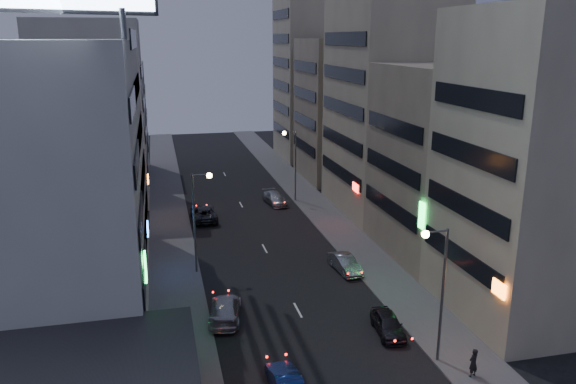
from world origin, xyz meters
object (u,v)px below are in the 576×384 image
object	(u,v)px
parked_car_left	(204,213)
parked_car_right_far	(275,198)
road_car_silver	(225,309)
road_car_blue	(286,382)
parked_car_right_mid	(345,264)
person	(473,363)
parked_car_right_near	(388,324)

from	to	relation	value
parked_car_left	parked_car_right_far	xyz separation A→B (m)	(8.34, 3.98, -0.07)
road_car_silver	parked_car_left	bearing A→B (deg)	-80.82
parked_car_left	parked_car_right_far	bearing A→B (deg)	-155.59
road_car_blue	parked_car_right_far	bearing A→B (deg)	-103.00
parked_car_right_mid	parked_car_left	bearing A→B (deg)	116.21
parked_car_right_far	road_car_blue	world-z (taller)	parked_car_right_far
parked_car_right_mid	parked_car_right_far	distance (m)	19.81
parked_car_right_mid	person	xyz separation A→B (m)	(2.08, -15.53, 0.28)
parked_car_right_mid	person	size ratio (longest dim) A/B	2.44
parked_car_right_mid	road_car_silver	xyz separation A→B (m)	(-10.30, -5.71, 0.05)
road_car_silver	person	size ratio (longest dim) A/B	2.96
parked_car_right_far	road_car_blue	size ratio (longest dim) A/B	1.14
person	parked_car_right_far	bearing A→B (deg)	-104.34
parked_car_right_near	road_car_silver	bearing A→B (deg)	162.77
road_car_silver	parked_car_right_far	bearing A→B (deg)	-98.66
parked_car_left	road_car_silver	bearing A→B (deg)	87.67
road_car_blue	road_car_silver	distance (m)	9.07
parked_car_right_near	parked_car_right_mid	world-z (taller)	parked_car_right_mid
parked_car_left	person	world-z (taller)	person
road_car_silver	road_car_blue	bearing A→B (deg)	113.66
parked_car_right_mid	parked_car_left	xyz separation A→B (m)	(-9.85, 15.77, 0.07)
parked_car_right_mid	parked_car_right_far	bearing A→B (deg)	88.59
parked_car_right_mid	parked_car_left	size ratio (longest dim) A/B	0.77
parked_car_right_mid	parked_car_left	distance (m)	18.59
person	parked_car_right_mid	bearing A→B (deg)	-102.53
road_car_blue	person	xyz separation A→B (m)	(10.30, -0.99, 0.29)
parked_car_right_near	parked_car_left	bearing A→B (deg)	116.09
parked_car_left	road_car_blue	size ratio (longest dim) A/B	1.31
parked_car_left	road_car_silver	xyz separation A→B (m)	(-0.45, -21.48, -0.02)
road_car_blue	person	distance (m)	10.35
parked_car_right_near	parked_car_left	distance (m)	27.34
parked_car_right_near	parked_car_left	xyz separation A→B (m)	(-9.32, 25.71, 0.07)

